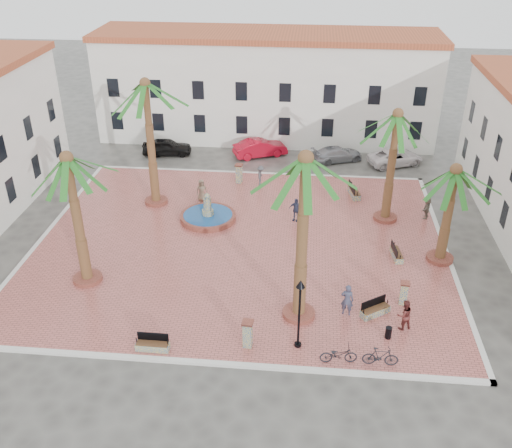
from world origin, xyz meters
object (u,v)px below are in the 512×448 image
object	(u,v)px
cyclist_b	(404,315)
car_black	(167,147)
bench_se	(375,310)
bicycle_a	(339,355)
bench_ne	(354,192)
bollard_n	(239,173)
palm_nw	(146,97)
palm_s	(305,177)
pedestrian_east	(427,208)
bicycle_b	(380,357)
pedestrian_north	(261,176)
litter_bin	(388,333)
cyclist_a	(347,300)
bollard_se	(248,333)
palm_ne	(396,127)
bench_s	(153,345)
car_silver	(337,154)
fountain	(208,216)
palm_e	(454,183)
car_white	(395,158)
car_red	(260,148)
lamppost_s	(300,302)
pedestrian_fountain_a	(202,190)
bench_e	(396,254)
lamppost_e	(390,181)
pedestrian_fountain_b	(296,210)
palm_sw	(69,173)
bollard_e	(404,293)

from	to	relation	value
cyclist_b	car_black	xyz separation A→B (m)	(-17.52, 21.95, -0.29)
bench_se	bicycle_a	distance (m)	4.36
car_black	bench_ne	bearing A→B (deg)	-122.19
bollard_n	car_black	xyz separation A→B (m)	(-7.00, 5.36, -0.22)
palm_nw	palm_s	world-z (taller)	palm_s
cyclist_b	pedestrian_east	bearing A→B (deg)	-125.99
bicycle_b	pedestrian_east	world-z (taller)	pedestrian_east
pedestrian_north	bicycle_b	bearing A→B (deg)	-159.04
litter_bin	cyclist_a	size ratio (longest dim) A/B	0.34
bench_se	pedestrian_north	size ratio (longest dim) A/B	1.06
bollard_n	cyclist_b	world-z (taller)	cyclist_b
bollard_se	cyclist_a	world-z (taller)	cyclist_a
palm_nw	bicycle_a	world-z (taller)	palm_nw
palm_ne	bench_s	distance (m)	20.31
bicycle_b	car_silver	world-z (taller)	car_silver
fountain	bollard_n	distance (m)	6.32
bollard_se	pedestrian_north	xyz separation A→B (m)	(-1.03, 18.42, 0.01)
palm_nw	cyclist_a	world-z (taller)	palm_nw
palm_e	cyclist_b	world-z (taller)	palm_e
bicycle_a	bicycle_b	xyz separation A→B (m)	(1.95, 0.00, 0.04)
bollard_se	litter_bin	bearing A→B (deg)	10.53
bollard_se	car_silver	size ratio (longest dim) A/B	0.35
litter_bin	car_white	world-z (taller)	car_white
palm_e	car_red	distance (m)	20.53
pedestrian_east	palm_e	bearing A→B (deg)	16.64
car_black	lamppost_s	bearing A→B (deg)	-161.71
bench_ne	pedestrian_fountain_a	bearing A→B (deg)	88.30
bench_e	bicycle_b	world-z (taller)	bicycle_b
palm_s	bollard_se	xyz separation A→B (m)	(-2.42, -2.65, -7.26)
pedestrian_fountain_a	car_black	distance (m)	9.89
palm_ne	lamppost_e	world-z (taller)	palm_ne
pedestrian_fountain_a	palm_nw	bearing A→B (deg)	162.02
cyclist_b	pedestrian_fountain_b	size ratio (longest dim) A/B	1.03
palm_sw	bollard_n	world-z (taller)	palm_sw
lamppost_s	car_red	xyz separation A→B (m)	(-4.10, 24.29, -2.06)
bench_s	cyclist_a	bearing A→B (deg)	21.71
pedestrian_fountain_a	palm_sw	bearing A→B (deg)	-143.07
bollard_n	pedestrian_north	xyz separation A→B (m)	(1.72, -0.29, 0.01)
litter_bin	bicycle_a	xyz separation A→B (m)	(-2.55, -2.02, 0.15)
litter_bin	bench_s	bearing A→B (deg)	-170.18
palm_e	bollard_e	xyz separation A→B (m)	(-2.82, -4.68, -4.50)
car_silver	car_white	size ratio (longest dim) A/B	0.93
pedestrian_north	car_white	size ratio (longest dim) A/B	0.34
car_red	pedestrian_north	bearing A→B (deg)	161.62
fountain	bicycle_a	xyz separation A→B (m)	(8.57, -13.30, 0.20)
bollard_se	bench_s	bearing A→B (deg)	-171.26
car_black	cyclist_a	bearing A→B (deg)	-153.98
car_black	palm_e	bearing A→B (deg)	-135.18
cyclist_b	car_silver	xyz separation A→B (m)	(-2.78, 21.99, -0.38)
palm_sw	car_white	bearing A→B (deg)	44.10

